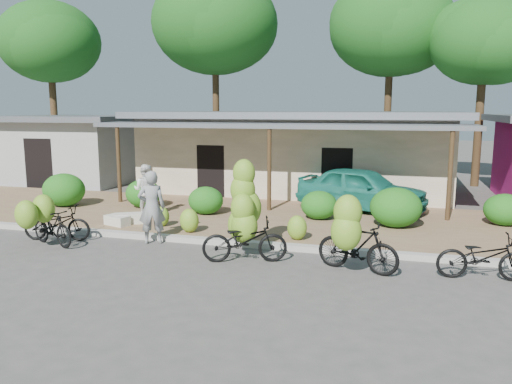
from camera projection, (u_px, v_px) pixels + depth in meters
ground at (200, 269)px, 10.91m from camera, size 100.00×100.00×0.00m
sidewalk at (260, 219)px, 15.65m from camera, size 60.00×6.00×0.12m
curb at (230, 243)px, 12.80m from camera, size 60.00×0.25×0.15m
shop_main at (297, 151)px, 21.01m from camera, size 13.00×8.50×3.35m
shop_grey at (73, 148)px, 24.03m from camera, size 7.00×6.00×3.15m
tree_back_left at (48, 40)px, 25.88m from camera, size 5.29×5.18×8.95m
tree_far_center at (212, 22)px, 26.42m from camera, size 6.64×6.64×10.55m
tree_center_right at (387, 25)px, 24.56m from camera, size 6.09×6.04×9.85m
tree_near_right at (480, 40)px, 21.77m from camera, size 4.81×4.66×8.24m
hedge_0 at (64, 190)px, 17.28m from camera, size 1.47×1.32×1.15m
hedge_1 at (143, 193)px, 17.11m from camera, size 1.22×1.10×0.96m
hedge_2 at (206, 200)px, 16.00m from camera, size 1.14×1.02×0.89m
hedge_3 at (319, 205)px, 15.26m from camera, size 1.12×1.01×0.87m
hedge_4 at (396, 207)px, 14.22m from camera, size 1.46×1.31×1.14m
hedge_5 at (505, 210)px, 14.44m from camera, size 1.18×1.06×0.92m
bike_far_left at (55, 221)px, 13.11m from camera, size 1.89×1.37×1.36m
bike_left at (47, 224)px, 12.60m from camera, size 1.67×1.34×1.28m
bike_center at (244, 223)px, 11.54m from camera, size 2.05×1.47×2.31m
bike_right at (354, 240)px, 10.49m from camera, size 1.91×1.41×1.77m
bike_far_right at (483, 257)px, 10.18m from camera, size 1.88×0.80×0.96m
loose_banana_a at (161, 216)px, 14.35m from camera, size 0.46×0.39×0.57m
loose_banana_b at (189, 220)px, 13.63m from camera, size 0.53×0.45×0.66m
loose_banana_c at (297, 228)px, 12.86m from camera, size 0.51×0.43×0.64m
sack_near at (129, 218)px, 14.73m from camera, size 0.94×0.75×0.30m
sack_far at (117, 220)px, 14.51m from camera, size 0.83×0.61×0.28m
vendor at (152, 207)px, 12.86m from camera, size 0.83×0.71×1.91m
bystander at (146, 190)px, 15.69m from camera, size 0.83×0.66×1.63m
teal_van at (361, 189)px, 16.51m from camera, size 4.58×2.84×1.45m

